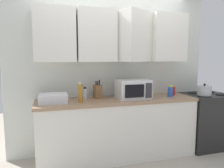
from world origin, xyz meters
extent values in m
cube|color=silver|center=(0.00, 0.03, 1.30)|extent=(3.24, 0.06, 2.60)
cube|color=white|center=(-0.88, -0.15, 1.83)|extent=(0.56, 0.33, 0.75)
cube|color=white|center=(-0.29, -0.15, 1.83)|extent=(0.56, 0.33, 0.75)
cube|color=white|center=(0.29, -0.20, 1.83)|extent=(0.65, 0.57, 0.75)
cube|color=white|center=(0.88, -0.15, 1.83)|extent=(0.56, 0.33, 0.75)
cube|color=white|center=(0.00, -0.30, 0.43)|extent=(2.34, 0.60, 0.86)
cube|color=#9E7A5B|center=(0.00, -0.30, 0.88)|extent=(2.37, 0.63, 0.04)
cube|color=black|center=(1.57, -0.32, 0.45)|extent=(0.76, 0.64, 0.90)
cylinder|color=black|center=(1.40, -0.46, 0.91)|extent=(0.18, 0.18, 0.01)
cylinder|color=black|center=(1.74, -0.46, 0.91)|extent=(0.18, 0.18, 0.01)
cylinder|color=black|center=(1.40, -0.18, 0.91)|extent=(0.18, 0.18, 0.01)
cylinder|color=black|center=(1.74, -0.18, 0.91)|extent=(0.18, 0.18, 0.01)
cylinder|color=#B2B2B7|center=(1.40, -0.46, 0.99)|extent=(0.22, 0.22, 0.15)
sphere|color=black|center=(1.40, -0.46, 1.08)|extent=(0.04, 0.04, 0.04)
cube|color=silver|center=(0.23, -0.31, 1.04)|extent=(0.48, 0.36, 0.28)
cube|color=black|center=(0.19, -0.50, 1.04)|extent=(0.29, 0.01, 0.18)
cube|color=#2D2D33|center=(0.41, -0.50, 1.04)|extent=(0.10, 0.01, 0.21)
cube|color=silver|center=(-0.93, -0.30, 0.96)|extent=(0.38, 0.30, 0.12)
cube|color=brown|center=(-0.27, -0.15, 1.00)|extent=(0.12, 0.14, 0.20)
cylinder|color=black|center=(-0.30, -0.16, 1.13)|extent=(0.02, 0.02, 0.06)
cylinder|color=black|center=(-0.27, -0.16, 1.13)|extent=(0.02, 0.02, 0.06)
cylinder|color=black|center=(-0.25, -0.16, 1.14)|extent=(0.02, 0.02, 0.08)
cylinder|color=#AD701E|center=(-0.57, -0.41, 1.03)|extent=(0.06, 0.06, 0.26)
cylinder|color=silver|center=(-0.57, -0.41, 1.17)|extent=(0.04, 0.04, 0.02)
cylinder|color=#2D56B7|center=(0.85, -0.35, 0.98)|extent=(0.08, 0.08, 0.15)
cylinder|color=yellow|center=(0.85, -0.35, 1.07)|extent=(0.05, 0.05, 0.03)
cylinder|color=red|center=(0.97, -0.23, 0.97)|extent=(0.08, 0.08, 0.13)
cylinder|color=yellow|center=(0.97, -0.23, 1.04)|extent=(0.05, 0.05, 0.02)
cylinder|color=silver|center=(-0.46, -0.13, 0.97)|extent=(0.06, 0.06, 0.15)
cylinder|color=black|center=(-0.46, -0.13, 1.06)|extent=(0.04, 0.04, 0.03)
camera|label=1|loc=(-0.96, -3.28, 1.51)|focal=34.27mm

